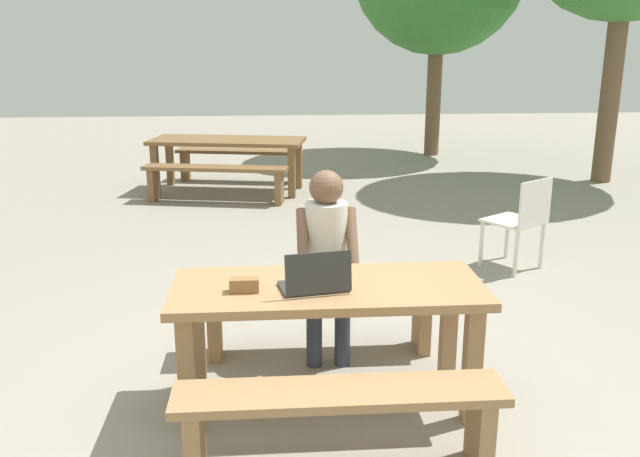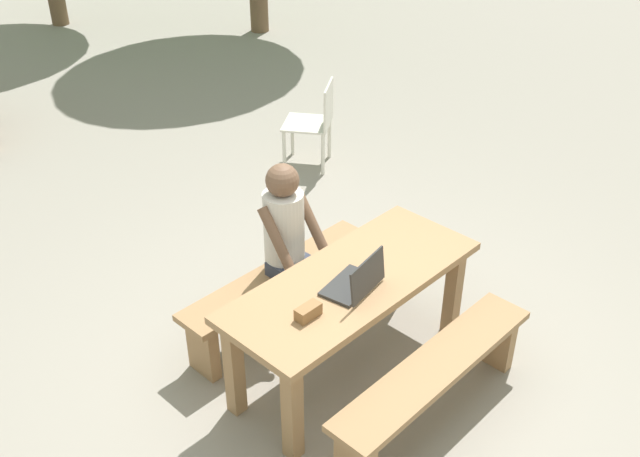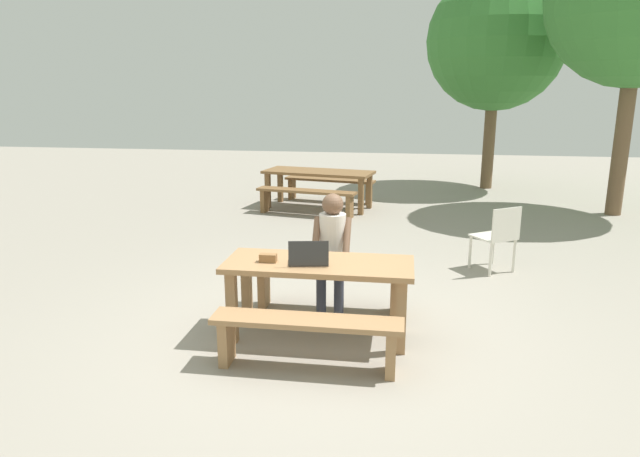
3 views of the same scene
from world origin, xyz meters
TOP-DOWN VIEW (x-y plane):
  - ground_plane at (0.00, 0.00)m, footprint 30.00×30.00m
  - picnic_table_front at (0.00, 0.00)m, footprint 1.72×0.69m
  - bench_near at (0.00, -0.65)m, footprint 1.57×0.30m
  - bench_far at (0.00, 0.65)m, footprint 1.57×0.30m
  - laptop at (-0.08, -0.10)m, footprint 0.39×0.31m
  - small_pouch at (-0.45, -0.07)m, footprint 0.15×0.07m
  - person_seated at (0.04, 0.61)m, footprint 0.38×0.39m
  - plastic_chair at (1.92, 2.20)m, footprint 0.61×0.61m

SIDE VIEW (x-z plane):
  - ground_plane at x=0.00m, z-range 0.00..0.00m
  - bench_near at x=0.00m, z-range 0.11..0.55m
  - bench_far at x=0.00m, z-range 0.11..0.55m
  - plastic_chair at x=1.92m, z-range 0.04..0.89m
  - picnic_table_front at x=0.00m, z-range 0.24..0.96m
  - person_seated at x=0.04m, z-range 0.10..1.34m
  - small_pouch at x=-0.45m, z-range 0.72..0.80m
  - laptop at x=-0.08m, z-range 0.66..0.90m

